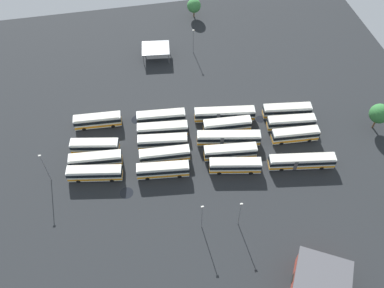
{
  "coord_description": "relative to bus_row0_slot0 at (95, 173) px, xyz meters",
  "views": [
    {
      "loc": [
        -13.34,
        -62.77,
        79.76
      ],
      "look_at": [
        -1.18,
        -0.82,
        1.59
      ],
      "focal_mm": 38.2,
      "sensor_mm": 36.0,
      "label": 1
    }
  ],
  "objects": [
    {
      "name": "bus_row0_slot0",
      "position": [
        0.0,
        0.0,
        0.0
      ],
      "size": [
        12.88,
        4.67,
        3.61
      ],
      "color": "silver",
      "rests_on": "ground_plane"
    },
    {
      "name": "maintenance_shelter",
      "position": [
        20.05,
        41.18,
        1.35
      ],
      "size": [
        8.87,
        7.67,
        3.44
      ],
      "color": "slate",
      "rests_on": "ground_plane"
    },
    {
      "name": "puddle_between_rows",
      "position": [
        43.48,
        10.5,
        -1.9
      ],
      "size": [
        2.48,
        2.48,
        0.01
      ],
      "primitive_type": "cylinder",
      "color": "black",
      "rests_on": "ground_plane"
    },
    {
      "name": "bus_row1_slot1",
      "position": [
        16.74,
        2.19,
        -0.0
      ],
      "size": [
        12.2,
        3.25,
        3.61
      ],
      "color": "silver",
      "rests_on": "ground_plane"
    },
    {
      "name": "bus_row2_slot1",
      "position": [
        32.45,
        0.09,
        0.0
      ],
      "size": [
        12.93,
        3.88,
        3.61
      ],
      "color": "silver",
      "rests_on": "ground_plane"
    },
    {
      "name": "bus_row3_slot0",
      "position": [
        48.31,
        -6.0,
        0.0
      ],
      "size": [
        15.89,
        4.88,
        3.61
      ],
      "color": "silver",
      "rests_on": "ground_plane"
    },
    {
      "name": "lamp_post_by_building",
      "position": [
        -10.42,
        1.47,
        3.26
      ],
      "size": [
        0.56,
        0.28,
        9.49
      ],
      "color": "slate",
      "rests_on": "ground_plane"
    },
    {
      "name": "puddle_front_lane",
      "position": [
        6.63,
        -5.58,
        -1.9
      ],
      "size": [
        3.11,
        3.11,
        0.01
      ],
      "primitive_type": "cylinder",
      "color": "black",
      "rests_on": "ground_plane"
    },
    {
      "name": "bus_row1_slot0",
      "position": [
        15.68,
        -2.12,
        -0.0
      ],
      "size": [
        12.4,
        3.92,
        3.61
      ],
      "color": "silver",
      "rests_on": "ground_plane"
    },
    {
      "name": "lamp_post_mid_lot",
      "position": [
        31.48,
        41.16,
        2.58
      ],
      "size": [
        0.56,
        0.28,
        8.15
      ],
      "color": "slate",
      "rests_on": "ground_plane"
    },
    {
      "name": "depot_building",
      "position": [
        41.06,
        -34.45,
        1.11
      ],
      "size": [
        13.44,
        13.07,
        5.99
      ],
      "color": "maroon",
      "rests_on": "ground_plane"
    },
    {
      "name": "bus_row1_slot4",
      "position": [
        17.69,
        14.51,
        -0.0
      ],
      "size": [
        12.65,
        3.63,
        3.61
      ],
      "color": "silver",
      "rests_on": "ground_plane"
    },
    {
      "name": "bus_row3_slot4",
      "position": [
        50.51,
        10.53,
        -0.0
      ],
      "size": [
        12.77,
        4.19,
        3.61
      ],
      "color": "silver",
      "rests_on": "ground_plane"
    },
    {
      "name": "lamp_post_near_entrance",
      "position": [
        29.64,
        -17.98,
        2.68
      ],
      "size": [
        0.56,
        0.28,
        8.34
      ],
      "color": "slate",
      "rests_on": "ground_plane"
    },
    {
      "name": "bus_row2_slot2",
      "position": [
        33.08,
        4.36,
        0.0
      ],
      "size": [
        15.89,
        5.4,
        3.61
      ],
      "color": "silver",
      "rests_on": "ground_plane"
    },
    {
      "name": "bus_row3_slot2",
      "position": [
        49.71,
        2.15,
        -0.0
      ],
      "size": [
        11.87,
        3.39,
        3.61
      ],
      "color": "silver",
      "rests_on": "ground_plane"
    },
    {
      "name": "bus_row2_slot0",
      "position": [
        32.54,
        -4.14,
        -0.0
      ],
      "size": [
        12.43,
        4.78,
        3.61
      ],
      "color": "silver",
      "rests_on": "ground_plane"
    },
    {
      "name": "tree_northwest",
      "position": [
        35.36,
        59.62,
        2.23
      ],
      "size": [
        4.56,
        4.56,
        6.44
      ],
      "color": "brown",
      "rests_on": "ground_plane"
    },
    {
      "name": "bus_row2_slot4",
      "position": [
        34.03,
        12.43,
        0.0
      ],
      "size": [
        15.89,
        4.77,
        3.61
      ],
      "color": "silver",
      "rests_on": "ground_plane"
    },
    {
      "name": "lamp_post_far_corner",
      "position": [
        21.73,
        -17.25,
        2.82
      ],
      "size": [
        0.56,
        0.28,
        8.63
      ],
      "color": "slate",
      "rests_on": "ground_plane"
    },
    {
      "name": "bus_row0_slot4",
      "position": [
        1.5,
        16.49,
        -0.0
      ],
      "size": [
        12.13,
        3.3,
        3.61
      ],
      "color": "silver",
      "rests_on": "ground_plane"
    },
    {
      "name": "bus_row0_slot1",
      "position": [
        0.38,
        3.94,
        -0.0
      ],
      "size": [
        12.54,
        3.57,
        3.61
      ],
      "color": "silver",
      "rests_on": "ground_plane"
    },
    {
      "name": "puddle_centre_drain",
      "position": [
        11.59,
        16.58,
        -1.9
      ],
      "size": [
        3.24,
        3.24,
        0.01
      ],
      "primitive_type": "cylinder",
      "color": "black",
      "rests_on": "ground_plane"
    },
    {
      "name": "bus_row0_slot2",
      "position": [
        0.4,
        8.18,
        -0.0
      ],
      "size": [
        11.9,
        4.67,
        3.61
      ],
      "color": "silver",
      "rests_on": "ground_plane"
    },
    {
      "name": "tree_west_edge",
      "position": [
        71.22,
        2.13,
        3.31
      ],
      "size": [
        5.0,
        5.0,
        7.74
      ],
      "color": "brown",
      "rests_on": "ground_plane"
    },
    {
      "name": "bus_row3_slot3",
      "position": [
        50.15,
        6.36,
        -0.0
      ],
      "size": [
        12.36,
        3.91,
        3.61
      ],
      "color": "silver",
      "rests_on": "ground_plane"
    },
    {
      "name": "ground_plane",
      "position": [
        25.06,
        5.27,
        -1.91
      ],
      "size": [
        129.32,
        129.32,
        0.0
      ],
      "primitive_type": "plane",
      "color": "black"
    },
    {
      "name": "bus_row2_slot3",
      "position": [
        33.82,
        8.61,
        -0.0
      ],
      "size": [
        12.29,
        3.3,
        3.61
      ],
      "color": "silver",
      "rests_on": "ground_plane"
    },
    {
      "name": "bus_row1_slot3",
      "position": [
        17.44,
        10.28,
        0.0
      ],
      "size": [
        12.9,
        3.95,
        3.61
      ],
      "color": "silver",
      "rests_on": "ground_plane"
    },
    {
      "name": "bus_row1_slot2",
      "position": [
        16.87,
        6.34,
        -0.0
      ],
      "size": [
        12.42,
        4.16,
        3.61
      ],
      "color": "silver",
      "rests_on": "ground_plane"
    }
  ]
}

